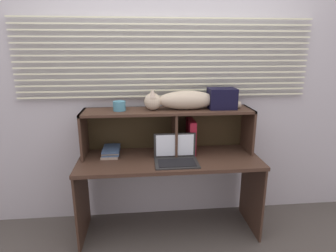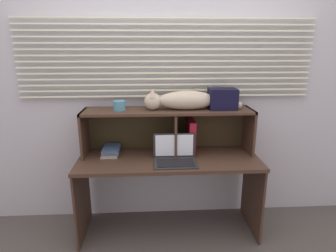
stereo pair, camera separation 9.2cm
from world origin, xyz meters
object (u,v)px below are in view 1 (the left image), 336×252
laptop (176,156)px  small_basket (119,106)px  binder_upright (191,136)px  book_stack (111,151)px  cat (182,100)px  storage_box (222,98)px

laptop → small_basket: 0.63m
binder_upright → book_stack: bearing=-179.9°
cat → laptop: bearing=-109.7°
cat → binder_upright: 0.33m
cat → small_basket: 0.53m
binder_upright → cat: bearing=-180.0°
binder_upright → book_stack: (-0.70, -0.00, -0.12)m
cat → storage_box: size_ratio=3.57×
binder_upright → small_basket: (-0.61, 0.00, 0.28)m
laptop → small_basket: small_basket is taller
binder_upright → storage_box: size_ratio=1.26×
laptop → book_stack: size_ratio=1.43×
small_basket → storage_box: 0.87m
binder_upright → laptop: bearing=-127.4°
cat → book_stack: cat is taller
book_stack → storage_box: bearing=0.1°
laptop → binder_upright: size_ratio=1.19×
book_stack → laptop: bearing=-20.7°
cat → book_stack: (-0.62, -0.00, -0.44)m
cat → storage_box: 0.35m
laptop → storage_box: size_ratio=1.50×
laptop → book_stack: laptop is taller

